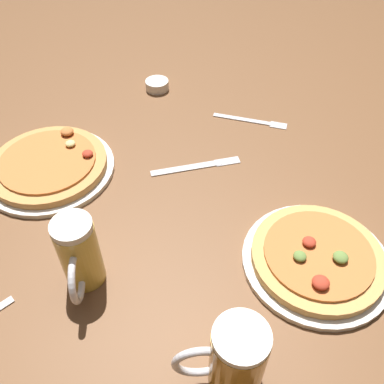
{
  "coord_description": "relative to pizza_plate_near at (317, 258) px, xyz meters",
  "views": [
    {
      "loc": [
        -0.03,
        -0.64,
        0.68
      ],
      "look_at": [
        0.0,
        0.0,
        0.02
      ],
      "focal_mm": 39.35,
      "sensor_mm": 36.0,
      "label": 1
    }
  ],
  "objects": [
    {
      "name": "ground_plane",
      "position": [
        -0.23,
        0.19,
        -0.03
      ],
      "size": [
        2.4,
        2.4,
        0.03
      ],
      "primitive_type": "cube",
      "color": "brown"
    },
    {
      "name": "knife_right",
      "position": [
        -0.21,
        0.29,
        -0.01
      ],
      "size": [
        0.22,
        0.06,
        0.01
      ],
      "color": "silver",
      "rests_on": "ground_plane"
    },
    {
      "name": "beer_mug_dark",
      "position": [
        -0.19,
        -0.21,
        0.06
      ],
      "size": [
        0.14,
        0.08,
        0.15
      ],
      "color": "#B27A23",
      "rests_on": "ground_plane"
    },
    {
      "name": "beer_mug_pale",
      "position": [
        -0.44,
        -0.01,
        0.06
      ],
      "size": [
        0.07,
        0.13,
        0.15
      ],
      "color": "gold",
      "rests_on": "ground_plane"
    },
    {
      "name": "pizza_plate_near",
      "position": [
        0.0,
        0.0,
        0.0
      ],
      "size": [
        0.28,
        0.28,
        0.05
      ],
      "color": "silver",
      "rests_on": "ground_plane"
    },
    {
      "name": "fork_left",
      "position": [
        -0.05,
        0.46,
        -0.01
      ],
      "size": [
        0.2,
        0.08,
        0.01
      ],
      "color": "silver",
      "rests_on": "ground_plane"
    },
    {
      "name": "ramekin_sauce",
      "position": [
        -0.31,
        0.63,
        -0.0
      ],
      "size": [
        0.07,
        0.07,
        0.03
      ],
      "primitive_type": "cylinder",
      "color": "silver",
      "rests_on": "ground_plane"
    },
    {
      "name": "pizza_plate_far",
      "position": [
        -0.56,
        0.29,
        -0.0
      ],
      "size": [
        0.3,
        0.3,
        0.05
      ],
      "color": "silver",
      "rests_on": "ground_plane"
    }
  ]
}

